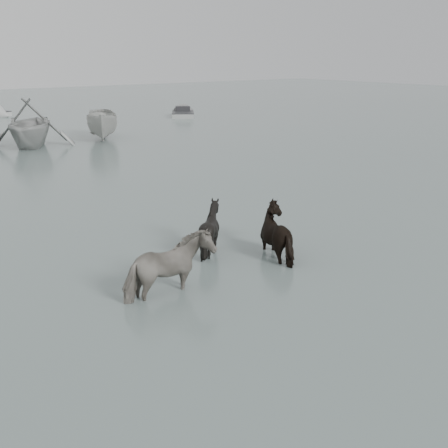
{
  "coord_description": "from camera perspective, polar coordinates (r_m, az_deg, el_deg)",
  "views": [
    {
      "loc": [
        -7.48,
        -8.88,
        4.78
      ],
      "look_at": [
        -0.09,
        0.93,
        1.0
      ],
      "focal_mm": 45.0,
      "sensor_mm": 36.0,
      "label": 1
    }
  ],
  "objects": [
    {
      "name": "rowboat_trail",
      "position": [
        31.33,
        -19.12,
        9.86
      ],
      "size": [
        6.23,
        6.52,
        2.67
      ],
      "primitive_type": "imported",
      "rotation": [
        0.0,
        0.0,
        2.66
      ],
      "color": "#A1A3A1",
      "rests_on": "ground"
    },
    {
      "name": "boat_small",
      "position": [
        33.1,
        -12.21,
        9.98
      ],
      "size": [
        3.6,
        4.93,
        1.79
      ],
      "primitive_type": "imported",
      "rotation": [
        0.0,
        0.0,
        -0.45
      ],
      "color": "#A6A6A2",
      "rests_on": "ground"
    },
    {
      "name": "pony_dark",
      "position": [
        13.7,
        6.15,
        0.09
      ],
      "size": [
        1.55,
        1.74,
        1.59
      ],
      "primitive_type": "imported",
      "rotation": [
        0.0,
        0.0,
        1.7
      ],
      "color": "black",
      "rests_on": "ground"
    },
    {
      "name": "pony_pinto",
      "position": [
        11.37,
        -5.7,
        -3.43
      ],
      "size": [
        1.96,
        0.99,
        1.61
      ],
      "primitive_type": "imported",
      "rotation": [
        0.0,
        0.0,
        1.63
      ],
      "color": "black",
      "rests_on": "ground"
    },
    {
      "name": "skiff_port",
      "position": [
        44.06,
        -4.2,
        11.31
      ],
      "size": [
        3.71,
        4.52,
        0.75
      ],
      "primitive_type": null,
      "rotation": [
        0.0,
        0.0,
        0.99
      ],
      "color": "gray",
      "rests_on": "ground"
    },
    {
      "name": "pony_black",
      "position": [
        13.84,
        -1.41,
        0.01
      ],
      "size": [
        1.32,
        1.18,
        1.42
      ],
      "primitive_type": "imported",
      "rotation": [
        0.0,
        0.0,
        1.6
      ],
      "color": "black",
      "rests_on": "ground"
    },
    {
      "name": "ground",
      "position": [
        12.56,
        2.89,
        -5.29
      ],
      "size": [
        140.0,
        140.0,
        0.0
      ],
      "primitive_type": "plane",
      "color": "#52615E",
      "rests_on": "ground"
    }
  ]
}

